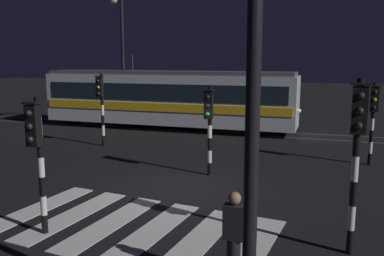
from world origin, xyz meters
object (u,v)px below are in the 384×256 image
object	(u,v)px
traffic_light_corner_far_right	(373,112)
street_lamp_trackside_left	(121,47)
traffic_light_median_centre	(209,118)
pedestrian_waiting_at_kerb	(234,239)
traffic_light_corner_near_right	(357,141)
tram	(168,98)
traffic_light_kerb_mid_left	(37,146)
traffic_light_corner_far_left	(101,99)
street_lamp_near_kerb	(251,19)

from	to	relation	value
traffic_light_corner_far_right	street_lamp_trackside_left	xyz separation A→B (m)	(-12.63, 4.49, 2.56)
traffic_light_median_centre	pedestrian_waiting_at_kerb	bearing A→B (deg)	-70.27
traffic_light_corner_near_right	tram	world-z (taller)	tram
tram	pedestrian_waiting_at_kerb	world-z (taller)	tram
traffic_light_corner_far_right	pedestrian_waiting_at_kerb	world-z (taller)	traffic_light_corner_far_right
traffic_light_corner_far_right	traffic_light_kerb_mid_left	world-z (taller)	traffic_light_kerb_mid_left
tram	traffic_light_corner_far_left	bearing A→B (deg)	-100.88
traffic_light_corner_far_right	traffic_light_corner_near_right	bearing A→B (deg)	-97.29
traffic_light_kerb_mid_left	pedestrian_waiting_at_kerb	size ratio (longest dim) A/B	1.81
traffic_light_kerb_mid_left	pedestrian_waiting_at_kerb	bearing A→B (deg)	-8.80
street_lamp_trackside_left	street_lamp_near_kerb	distance (m)	19.02
pedestrian_waiting_at_kerb	traffic_light_median_centre	bearing A→B (deg)	109.73
traffic_light_median_centre	pedestrian_waiting_at_kerb	distance (m)	6.96
traffic_light_corner_far_left	traffic_light_median_centre	size ratio (longest dim) A/B	1.09
traffic_light_kerb_mid_left	street_lamp_near_kerb	size ratio (longest dim) A/B	0.46
tram	pedestrian_waiting_at_kerb	bearing A→B (deg)	-64.26
traffic_light_corner_near_right	street_lamp_trackside_left	world-z (taller)	street_lamp_trackside_left
street_lamp_trackside_left	traffic_light_corner_far_right	bearing A→B (deg)	-19.56
traffic_light_corner_near_right	street_lamp_trackside_left	distance (m)	17.08
traffic_light_corner_far_left	traffic_light_median_centre	xyz separation A→B (m)	(5.92, -3.08, -0.18)
street_lamp_trackside_left	pedestrian_waiting_at_kerb	size ratio (longest dim) A/B	4.22
street_lamp_trackside_left	tram	bearing A→B (deg)	17.30
pedestrian_waiting_at_kerb	street_lamp_trackside_left	bearing A→B (deg)	124.29
traffic_light_corner_far_right	traffic_light_kerb_mid_left	bearing A→B (deg)	-129.85
tram	pedestrian_waiting_at_kerb	size ratio (longest dim) A/B	8.44
traffic_light_kerb_mid_left	street_lamp_near_kerb	bearing A→B (deg)	-26.86
street_lamp_trackside_left	pedestrian_waiting_at_kerb	distance (m)	17.55
traffic_light_corner_far_left	tram	distance (m)	5.50
street_lamp_trackside_left	pedestrian_waiting_at_kerb	world-z (taller)	street_lamp_trackside_left
traffic_light_corner_far_right	tram	xyz separation A→B (m)	(-10.17, 5.25, -0.28)
street_lamp_near_kerb	tram	distance (m)	18.70
traffic_light_corner_far_left	street_lamp_trackside_left	distance (m)	5.40
traffic_light_corner_far_right	traffic_light_kerb_mid_left	xyz separation A→B (m)	(-7.50, -8.98, 0.03)
pedestrian_waiting_at_kerb	street_lamp_near_kerb	bearing A→B (deg)	-73.50
traffic_light_corner_far_left	street_lamp_trackside_left	world-z (taller)	street_lamp_trackside_left
traffic_light_median_centre	tram	size ratio (longest dim) A/B	0.21
traffic_light_corner_far_right	street_lamp_trackside_left	world-z (taller)	street_lamp_trackside_left
traffic_light_corner_far_right	tram	world-z (taller)	tram
traffic_light_corner_far_left	traffic_light_kerb_mid_left	world-z (taller)	traffic_light_corner_far_left
tram	street_lamp_trackside_left	bearing A→B (deg)	-162.70
street_lamp_trackside_left	street_lamp_near_kerb	xyz separation A→B (m)	(10.22, -16.04, -0.24)
traffic_light_corner_near_right	pedestrian_waiting_at_kerb	size ratio (longest dim) A/B	2.08
traffic_light_corner_far_left	street_lamp_near_kerb	xyz separation A→B (m)	(8.79, -11.43, 2.18)
traffic_light_corner_far_left	pedestrian_waiting_at_kerb	distance (m)	12.68
traffic_light_corner_far_left	tram	bearing A→B (deg)	79.12
street_lamp_trackside_left	tram	size ratio (longest dim) A/B	0.50
traffic_light_corner_far_left	traffic_light_median_centre	bearing A→B (deg)	-27.53
traffic_light_corner_far_left	street_lamp_near_kerb	distance (m)	14.58
traffic_light_corner_far_left	tram	xyz separation A→B (m)	(1.03, 5.38, -0.42)
traffic_light_corner_near_right	traffic_light_kerb_mid_left	xyz separation A→B (m)	(-6.50, -1.16, -0.30)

